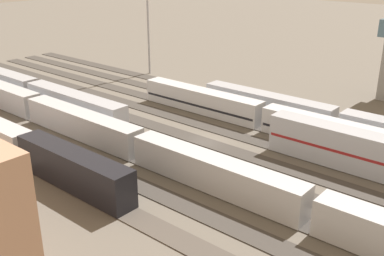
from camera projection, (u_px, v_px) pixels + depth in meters
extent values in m
plane|color=#60594F|center=(205.00, 142.00, 65.07)|extent=(400.00, 400.00, 0.00)
cube|color=#3D3833|center=(276.00, 108.00, 79.30)|extent=(140.00, 2.80, 0.12)
cube|color=#3D3833|center=(261.00, 115.00, 75.74)|extent=(140.00, 2.80, 0.12)
cube|color=#3D3833|center=(244.00, 123.00, 72.18)|extent=(140.00, 2.80, 0.12)
cube|color=#3D3833|center=(225.00, 132.00, 68.61)|extent=(140.00, 2.80, 0.12)
cube|color=#3D3833|center=(205.00, 142.00, 65.05)|extent=(140.00, 2.80, 0.12)
cube|color=#3D3833|center=(181.00, 153.00, 61.49)|extent=(140.00, 2.80, 0.12)
cube|color=#3D3833|center=(155.00, 165.00, 57.93)|extent=(140.00, 2.80, 0.12)
cube|color=#3D3833|center=(126.00, 180.00, 54.36)|extent=(140.00, 2.80, 0.12)
cube|color=#4C443D|center=(93.00, 196.00, 50.80)|extent=(140.00, 2.80, 0.12)
cube|color=silver|center=(339.00, 136.00, 62.13)|extent=(23.00, 3.00, 3.80)
cube|color=black|center=(339.00, 139.00, 62.33)|extent=(22.40, 3.06, 0.36)
cube|color=silver|center=(202.00, 101.00, 76.67)|extent=(23.00, 3.00, 3.80)
cube|color=black|center=(202.00, 103.00, 76.85)|extent=(22.40, 3.06, 0.36)
cube|color=#A8AAB2|center=(75.00, 104.00, 74.84)|extent=(23.00, 3.00, 3.80)
cube|color=#A8AAB2|center=(0.00, 79.00, 89.38)|extent=(23.00, 3.00, 3.80)
cube|color=#A8AAB2|center=(357.00, 151.00, 55.74)|extent=(23.00, 3.00, 5.00)
cube|color=maroon|center=(357.00, 152.00, 55.76)|extent=(22.40, 3.06, 0.36)
cube|color=#B7BABF|center=(214.00, 173.00, 51.61)|extent=(23.00, 3.00, 3.80)
cube|color=#B7BABF|center=(82.00, 124.00, 66.15)|extent=(23.00, 3.00, 3.80)
cube|color=black|center=(73.00, 169.00, 51.89)|extent=(18.00, 3.00, 4.40)
cube|color=#A8AAB2|center=(267.00, 105.00, 74.39)|extent=(23.00, 3.00, 3.80)
cube|color=#1E6B9E|center=(267.00, 107.00, 74.47)|extent=(22.40, 3.06, 0.36)
cylinder|color=#9EA0A5|center=(148.00, 7.00, 96.64)|extent=(0.44, 0.44, 28.73)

